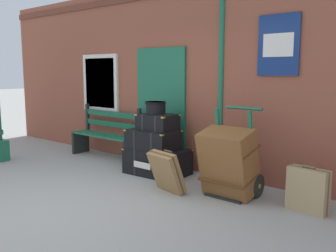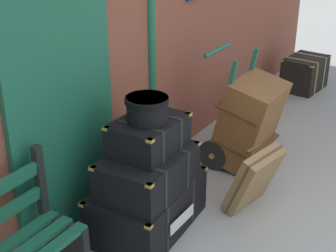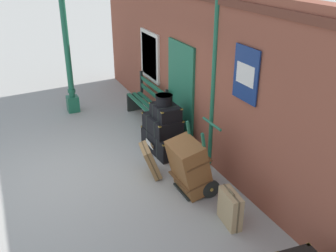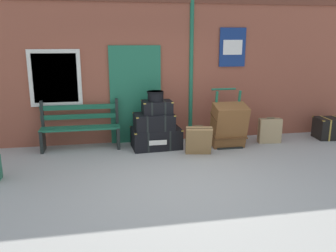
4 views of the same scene
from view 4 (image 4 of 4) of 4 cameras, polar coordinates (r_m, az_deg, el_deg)
The scene contains 12 objects.
ground_plane at distance 5.63m, azimuth 2.29°, elevation -9.23°, with size 60.00×60.00×0.00m, color #A3A099.
brick_facade at distance 7.75m, azimuth -2.10°, elevation 9.38°, with size 10.40×0.35×3.20m.
platform_bench at distance 7.43m, azimuth -14.10°, elevation -0.26°, with size 1.60×0.43×1.01m.
steamer_trunk_base at distance 7.32m, azimuth -1.94°, elevation -1.95°, with size 1.05×0.71×0.43m.
steamer_trunk_middle at distance 7.17m, azimuth -2.32°, elevation 0.77°, with size 0.84×0.59×0.33m.
steamer_trunk_top at distance 7.16m, azimuth -1.81°, elevation 3.12°, with size 0.62×0.46×0.27m.
round_hatbox at distance 7.10m, azimuth -2.07°, elevation 5.04°, with size 0.34×0.34×0.20m.
porters_trolley at distance 7.59m, azimuth 9.39°, elevation -1.06°, with size 0.71×0.58×1.20m.
large_brown_trunk at distance 7.39m, azimuth 9.90°, elevation 0.14°, with size 0.70×0.63×0.96m.
suitcase_tan at distance 7.98m, azimuth 16.31°, elevation -0.73°, with size 0.50×0.23×0.58m.
suitcase_charcoal at distance 6.84m, azimuth 5.04°, elevation -2.39°, with size 0.56×0.43×0.60m.
corner_trunk at distance 8.83m, azimuth 25.10°, elevation -0.31°, with size 0.73×0.55×0.49m.
Camera 4 is at (-1.18, -5.04, 2.22)m, focal length 37.25 mm.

